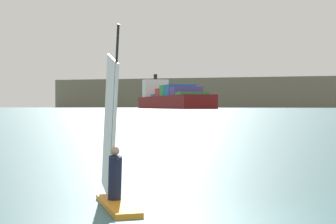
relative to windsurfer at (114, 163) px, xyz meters
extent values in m
plane|color=#386066|center=(3.05, -1.83, -1.01)|extent=(4000.00, 4000.00, 0.00)
cube|color=orange|center=(0.21, -0.49, -0.95)|extent=(1.62, 2.66, 0.12)
cylinder|color=black|center=(0.03, -0.06, 1.19)|extent=(0.54, 1.12, 4.19)
cube|color=white|center=(-0.21, 0.48, 0.83)|extent=(0.95, 2.09, 3.80)
cylinder|color=black|center=(-0.02, 0.05, 0.12)|extent=(0.59, 1.27, 0.04)
cylinder|color=#191E38|center=(0.07, -0.17, -0.36)|extent=(0.48, 0.56, 1.11)
sphere|color=tan|center=(0.07, -0.17, 0.30)|extent=(0.22, 0.22, 0.22)
cube|color=maroon|center=(-59.83, 511.23, 5.10)|extent=(96.11, 176.00, 12.23)
cube|color=silver|center=(-85.85, 573.74, 21.04)|extent=(30.17, 23.32, 19.64)
cylinder|color=black|center=(-85.85, 573.74, 33.86)|extent=(4.00, 4.00, 6.00)
cube|color=#1E66AD|center=(-70.04, 535.77, 12.52)|extent=(31.24, 25.65, 2.60)
cube|color=red|center=(-62.97, 518.77, 15.12)|extent=(31.24, 25.65, 7.80)
cube|color=#2D8C47|center=(-55.89, 501.77, 16.42)|extent=(31.24, 25.65, 10.40)
cube|color=#1E66AD|center=(-48.81, 484.77, 16.42)|extent=(31.24, 25.65, 10.40)
cube|color=#59388C|center=(-41.74, 467.78, 15.12)|extent=(31.24, 25.65, 7.80)
cube|color=#2D8C47|center=(-34.66, 450.78, 12.52)|extent=(31.24, 25.65, 2.60)
camera|label=1|loc=(2.96, -12.70, 1.38)|focal=56.99mm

